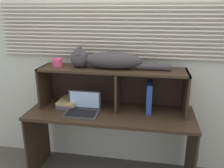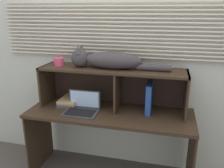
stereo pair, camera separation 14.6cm
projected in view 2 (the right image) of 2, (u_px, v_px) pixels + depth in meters
name	position (u px, v px, depth m)	size (l,w,h in m)	color
back_panel_with_blinds	(117.00, 55.00, 2.48)	(4.40, 0.08, 2.50)	beige
desk	(110.00, 124.00, 2.37)	(1.64, 0.57, 0.75)	#332518
hutch_shelf_unit	(113.00, 79.00, 2.37)	(1.46, 0.34, 0.42)	#332518
cat	(106.00, 60.00, 2.29)	(0.98, 0.19, 0.22)	#393436
laptop	(82.00, 108.00, 2.33)	(0.33, 0.24, 0.20)	#363636
binder_upright	(149.00, 98.00, 2.30)	(0.05, 0.24, 0.29)	#1F4394
book_stack	(70.00, 101.00, 2.52)	(0.21, 0.27, 0.07)	#32577C
small_basket	(59.00, 62.00, 2.42)	(0.10, 0.10, 0.08)	#D6416B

